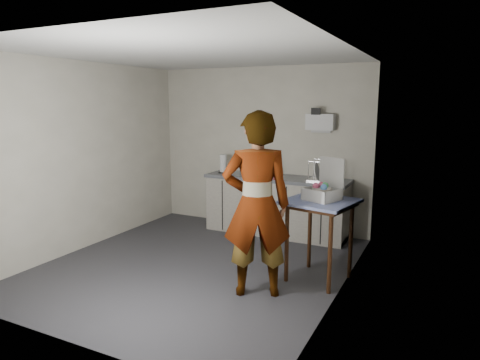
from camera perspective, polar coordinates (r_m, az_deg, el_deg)
The scene contains 15 objects.
ground at distance 5.57m, azimuth -5.75°, elevation -11.23°, with size 4.00×4.00×0.00m, color #2A2A2F.
wall_back at distance 6.98m, azimuth 2.77°, elevation 4.22°, with size 3.60×0.02×2.60m, color beige.
wall_right at distance 4.54m, azimuth 13.45°, elevation 0.67°, with size 0.02×4.00×2.60m, color beige.
wall_left at distance 6.37m, azimuth -19.78°, elevation 3.04°, with size 0.02×4.00×2.60m, color beige.
ceiling at distance 5.21m, azimuth -6.29°, elevation 16.38°, with size 3.60×4.00×0.01m, color white.
kitchen_counter at distance 6.72m, azimuth 4.84°, elevation -3.61°, with size 2.24×0.62×0.91m.
wall_shelf at distance 6.54m, azimuth 10.66°, elevation 7.58°, with size 0.42×0.18×0.37m.
side_table at distance 4.96m, azimuth 10.63°, elevation -4.03°, with size 0.86×0.86×0.95m.
standing_man at distance 4.48m, azimuth 2.22°, elevation -3.35°, with size 0.72×0.47×1.96m, color #B2A593.
soap_bottle at distance 6.61m, azimuth 4.00°, elevation 1.93°, with size 0.13×0.13×0.34m, color black.
soda_can at distance 6.64m, azimuth 4.64°, elevation 1.03°, with size 0.07×0.07×0.12m, color red.
dark_bottle at distance 6.70m, azimuth 2.65°, elevation 1.59°, with size 0.07×0.07×0.23m, color black.
paper_towel at distance 6.96m, azimuth -2.24°, elevation 2.13°, with size 0.17×0.17×0.29m.
dish_rack at distance 6.36m, azimuth 11.05°, elevation 0.52°, with size 0.43×0.32×0.30m.
bakery_box at distance 4.94m, azimuth 11.00°, elevation -1.39°, with size 0.44×0.44×0.47m.
Camera 1 is at (2.78, -4.37, 2.04)m, focal length 32.00 mm.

